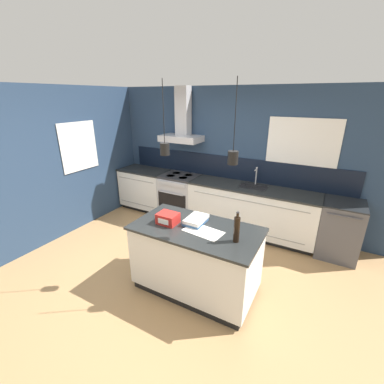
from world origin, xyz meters
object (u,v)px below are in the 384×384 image
Objects in this scene: dishwasher at (339,229)px; red_supply_box at (168,218)px; book_stack at (196,220)px; bottle_on_island at (237,229)px; oven_range at (180,196)px.

red_supply_box is at bearing -137.00° from dishwasher.
dishwasher is at bearing 43.00° from red_supply_box.
red_supply_box is (-0.31, -0.17, 0.03)m from book_stack.
bottle_on_island is at bearing -0.00° from red_supply_box.
bottle_on_island is (1.86, -1.84, 0.61)m from oven_range.
dishwasher is at bearing 0.08° from oven_range.
oven_range is 2.14m from red_supply_box.
bottle_on_island reaches higher than dishwasher.
oven_range is 1.00× the size of dishwasher.
red_supply_box is (0.96, -1.84, 0.52)m from oven_range.
oven_range is 2.53× the size of bottle_on_island.
red_supply_box is at bearing 180.00° from bottle_on_island.
bottle_on_island reaches higher than red_supply_box.
red_supply_box reaches higher than oven_range.
oven_range is at bearing 117.48° from red_supply_box.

